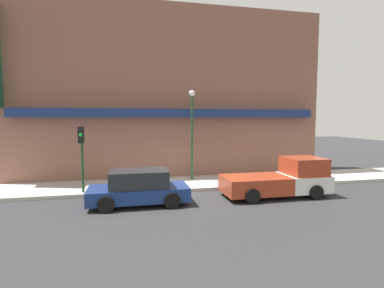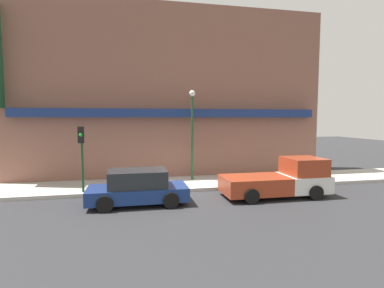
# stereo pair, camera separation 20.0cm
# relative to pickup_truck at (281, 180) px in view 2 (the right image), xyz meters

# --- Properties ---
(ground_plane) EXTENTS (80.00, 80.00, 0.00)m
(ground_plane) POSITION_rel_pickup_truck_xyz_m (-4.61, 1.66, -0.81)
(ground_plane) COLOR #2D2D30
(sidewalk) EXTENTS (36.00, 3.39, 0.18)m
(sidewalk) POSITION_rel_pickup_truck_xyz_m (-4.61, 3.36, -0.72)
(sidewalk) COLOR #B7B2A8
(sidewalk) RESTS_ON ground
(building) EXTENTS (19.80, 3.80, 10.76)m
(building) POSITION_rel_pickup_truck_xyz_m (-4.62, 6.54, 4.56)
(building) COLOR brown
(building) RESTS_ON ground
(pickup_truck) EXTENTS (5.16, 2.21, 1.86)m
(pickup_truck) POSITION_rel_pickup_truck_xyz_m (0.00, 0.00, 0.00)
(pickup_truck) COLOR white
(pickup_truck) RESTS_ON ground
(parked_car) EXTENTS (4.35, 2.06, 1.54)m
(parked_car) POSITION_rel_pickup_truck_xyz_m (-6.92, -0.00, -0.06)
(parked_car) COLOR navy
(parked_car) RESTS_ON ground
(fire_hydrant) EXTENTS (0.21, 0.21, 0.61)m
(fire_hydrant) POSITION_rel_pickup_truck_xyz_m (-1.61, 2.20, -0.32)
(fire_hydrant) COLOR #196633
(fire_hydrant) RESTS_ON sidewalk
(street_lamp) EXTENTS (0.36, 0.36, 5.25)m
(street_lamp) POSITION_rel_pickup_truck_xyz_m (-3.63, 3.97, 2.67)
(street_lamp) COLOR #1E4728
(street_lamp) RESTS_ON sidewalk
(traffic_light) EXTENTS (0.28, 0.42, 3.24)m
(traffic_light) POSITION_rel_pickup_truck_xyz_m (-9.53, 1.99, 1.61)
(traffic_light) COLOR #1E4728
(traffic_light) RESTS_ON sidewalk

